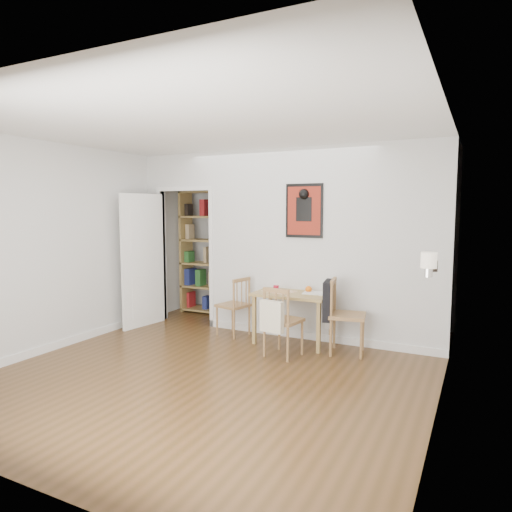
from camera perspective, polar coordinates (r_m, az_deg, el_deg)
The scene contains 15 objects.
ground at distance 5.40m, azimuth -3.39°, elevation -13.31°, with size 5.20×5.20×0.00m, color #53351B.
room_shell at distance 6.27m, azimuth 3.45°, elevation 1.53°, with size 5.20×5.20×5.20m.
dining_table at distance 6.05m, azimuth 4.68°, elevation -5.35°, with size 0.99×0.63×0.68m.
chair_left at distance 6.45m, azimuth -2.88°, elevation -6.26°, with size 0.50×0.50×0.83m.
chair_right at distance 5.73m, azimuth 11.17°, elevation -7.25°, with size 0.59×0.54×0.93m.
chair_front at distance 5.54m, azimuth 3.37°, elevation -8.10°, with size 0.49×0.54×0.86m.
bookshelf at distance 7.82m, azimuth -6.22°, elevation 0.47°, with size 0.89×0.35×2.11m.
fireplace at distance 4.82m, azimuth 21.32°, elevation -8.41°, with size 0.45×1.25×1.16m.
red_glass at distance 6.05m, azimuth 2.52°, elevation -4.10°, with size 0.07×0.07×0.09m, color maroon.
orange_fruit at distance 6.06m, azimuth 6.59°, elevation -4.15°, with size 0.09×0.09×0.09m, color orange.
placemat at distance 6.12m, azimuth 2.94°, elevation -4.41°, with size 0.40×0.30×0.00m, color beige.
notebook at distance 6.00m, azimuth 7.48°, elevation -4.60°, with size 0.31×0.23×0.02m, color silver.
mantel_lamp at distance 4.41m, azimuth 20.79°, elevation -0.69°, with size 0.14×0.14×0.22m.
ceramic_jar_a at distance 4.83m, azimuth 21.25°, elevation -1.16°, with size 0.09×0.09×0.11m, color black.
ceramic_jar_b at distance 5.03m, azimuth 21.08°, elevation -0.94°, with size 0.08×0.08×0.10m, color black.
Camera 1 is at (2.54, -4.41, 1.77)m, focal length 32.00 mm.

